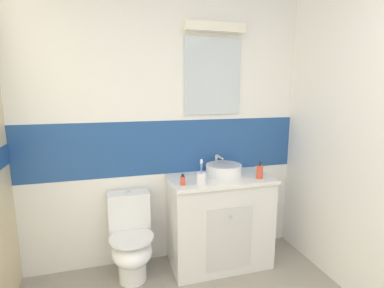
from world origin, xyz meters
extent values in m
cube|color=white|center=(0.00, 2.45, 0.42)|extent=(3.20, 0.10, 0.85)
cube|color=#234C8C|center=(0.00, 2.45, 1.10)|extent=(3.20, 0.10, 0.50)
cube|color=white|center=(0.00, 2.45, 1.93)|extent=(3.20, 0.10, 1.15)
cube|color=silver|center=(0.44, 2.39, 1.75)|extent=(0.55, 0.02, 0.69)
cube|color=white|center=(0.44, 2.35, 2.17)|extent=(0.56, 0.10, 0.08)
cube|color=silver|center=(0.44, 2.16, 0.41)|extent=(0.91, 0.48, 0.82)
cube|color=white|center=(0.44, 2.15, 0.83)|extent=(0.93, 0.50, 0.03)
cube|color=silver|center=(0.44, 1.91, 0.37)|extent=(0.41, 0.01, 0.57)
cylinder|color=silver|center=(0.44, 1.90, 0.57)|extent=(0.02, 0.02, 0.03)
cylinder|color=white|center=(0.49, 2.19, 0.90)|extent=(0.33, 0.33, 0.10)
cylinder|color=#AFB1BA|center=(0.49, 2.19, 0.95)|extent=(0.27, 0.27, 0.01)
cylinder|color=silver|center=(0.49, 2.39, 0.93)|extent=(0.03, 0.03, 0.15)
cylinder|color=silver|center=(0.49, 2.30, 1.00)|extent=(0.02, 0.15, 0.02)
cylinder|color=white|center=(-0.37, 2.12, 0.09)|extent=(0.24, 0.24, 0.18)
ellipsoid|color=white|center=(-0.37, 2.08, 0.29)|extent=(0.34, 0.42, 0.22)
cylinder|color=white|center=(-0.37, 2.08, 0.41)|extent=(0.37, 0.37, 0.02)
cube|color=white|center=(-0.37, 2.29, 0.57)|extent=(0.36, 0.17, 0.34)
cylinder|color=silver|center=(-0.37, 2.29, 0.74)|extent=(0.04, 0.04, 0.02)
cylinder|color=white|center=(0.21, 2.00, 0.90)|extent=(0.08, 0.08, 0.10)
cylinder|color=#D872BF|center=(0.20, 1.99, 0.96)|extent=(0.04, 0.02, 0.17)
cube|color=white|center=(0.20, 1.99, 1.05)|extent=(0.02, 0.02, 0.03)
cylinder|color=#338CD8|center=(0.21, 1.99, 0.97)|extent=(0.03, 0.02, 0.18)
cube|color=white|center=(0.21, 1.99, 1.05)|extent=(0.02, 0.02, 0.03)
cylinder|color=#D84C33|center=(0.76, 2.02, 0.91)|extent=(0.06, 0.06, 0.12)
cylinder|color=#262626|center=(0.76, 2.02, 0.98)|extent=(0.01, 0.01, 0.04)
cylinder|color=#262626|center=(0.76, 2.01, 1.00)|extent=(0.01, 0.02, 0.01)
cube|color=#D84C33|center=(0.06, 2.02, 0.89)|extent=(0.04, 0.03, 0.07)
cylinder|color=black|center=(0.06, 2.02, 0.93)|extent=(0.03, 0.03, 0.02)
camera|label=1|loc=(-0.50, -0.20, 1.62)|focal=27.00mm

